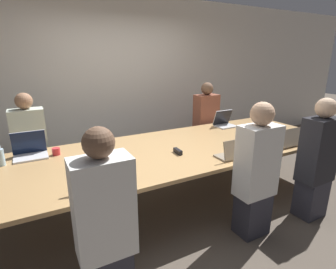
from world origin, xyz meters
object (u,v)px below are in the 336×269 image
object	(u,v)px
cup_far_left	(56,151)
person_near_midright	(256,173)
person_near_left	(105,226)
bottle_far_left	(1,157)
person_far_left	(31,148)
laptop_near_right	(289,141)
laptop_far_left	(30,150)
stapler	(178,151)
laptop_far_right	(224,122)
person_far_right	(206,123)
person_near_right	(317,162)
laptop_near_midright	(234,152)
laptop_near_left	(95,181)
cup_near_midright	(251,150)

from	to	relation	value
cup_far_left	person_near_midright	size ratio (longest dim) A/B	0.06
cup_far_left	person_near_left	distance (m)	1.49
bottle_far_left	person_near_left	bearing A→B (deg)	-64.49
person_far_left	person_near_left	size ratio (longest dim) A/B	1.00
laptop_near_right	cup_far_left	xyz separation A→B (m)	(-2.59, 1.05, -0.03)
laptop_far_left	person_near_midright	size ratio (longest dim) A/B	0.25
stapler	laptop_far_left	bearing A→B (deg)	157.03
laptop_far_right	person_near_left	xyz separation A→B (m)	(-2.37, -1.57, -0.13)
stapler	person_far_right	bearing A→B (deg)	45.24
person_near_right	person_near_left	world-z (taller)	person_near_right
person_far_right	cup_far_left	distance (m)	2.55
laptop_near_right	laptop_near_midright	world-z (taller)	laptop_near_right
laptop_far_left	laptop_near_left	size ratio (longest dim) A/B	1.06
person_far_left	laptop_near_midright	xyz separation A→B (m)	(1.96, -1.62, 0.12)
person_near_right	laptop_far_left	xyz separation A→B (m)	(-2.80, 1.55, 0.13)
person_near_midright	laptop_far_left	bearing A→B (deg)	-36.83
person_far_right	person_near_right	world-z (taller)	person_near_right
cup_far_left	laptop_near_right	bearing A→B (deg)	-22.06
laptop_near_right	person_near_left	bearing A→B (deg)	10.02
stapler	cup_far_left	bearing A→B (deg)	155.72
laptop_near_right	bottle_far_left	size ratio (longest dim) A/B	1.63
person_far_right	laptop_near_left	size ratio (longest dim) A/B	4.15
person_near_midright	stapler	distance (m)	0.89
bottle_far_left	stapler	xyz separation A→B (m)	(1.76, -0.56, -0.07)
bottle_far_left	person_near_midright	distance (m)	2.59
person_far_right	laptop_near_left	xyz separation A→B (m)	(-2.29, -1.55, 0.12)
person_near_right	person_near_midright	xyz separation A→B (m)	(-0.84, 0.09, 0.01)
cup_far_left	stapler	distance (m)	1.39
laptop_far_right	bottle_far_left	size ratio (longest dim) A/B	1.47
person_far_left	cup_far_left	size ratio (longest dim) A/B	16.08
laptop_near_midright	cup_near_midright	bearing A→B (deg)	-176.04
laptop_far_right	cup_near_midright	xyz separation A→B (m)	(-0.52, -1.11, -0.03)
person_near_midright	cup_near_midright	world-z (taller)	person_near_midright
bottle_far_left	person_near_midright	world-z (taller)	person_near_midright
person_far_right	person_near_midright	size ratio (longest dim) A/B	0.99
cup_far_left	stapler	bearing A→B (deg)	-26.60
person_far_left	cup_far_left	distance (m)	0.64
person_far_left	stapler	distance (m)	1.91
bottle_far_left	laptop_far_right	bearing A→B (deg)	2.97
person_far_left	bottle_far_left	size ratio (longest dim) A/B	6.38
person_far_right	cup_far_left	xyz separation A→B (m)	(-2.49, -0.55, 0.09)
bottle_far_left	person_near_left	distance (m)	1.57
laptop_near_right	laptop_near_left	world-z (taller)	laptop_near_right
laptop_far_left	bottle_far_left	world-z (taller)	laptop_far_left
person_far_right	person_near_left	xyz separation A→B (m)	(-2.34, -2.02, 0.00)
laptop_near_midright	bottle_far_left	bearing A→B (deg)	-23.49
cup_far_left	laptop_near_midright	xyz separation A→B (m)	(1.71, -1.03, 0.03)
laptop_far_left	stapler	size ratio (longest dim) A/B	2.32
stapler	laptop_near_left	bearing A→B (deg)	-157.37
laptop_far_left	person_near_left	distance (m)	1.62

